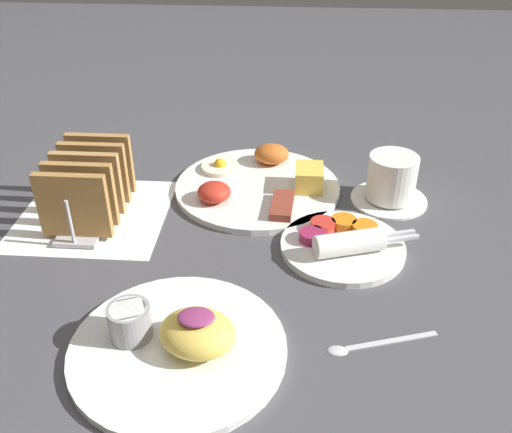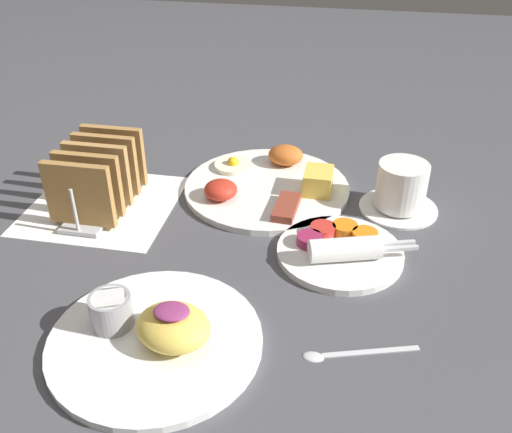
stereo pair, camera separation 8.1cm
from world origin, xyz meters
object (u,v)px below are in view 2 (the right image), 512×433
plate_breakfast (269,184)px  plate_condiments (341,249)px  plate_foreground (155,334)px  toast_rack (98,176)px  coffee_cup (401,189)px

plate_breakfast → plate_condiments: (0.13, -0.16, 0.00)m
plate_breakfast → plate_foreground: (-0.07, -0.37, 0.00)m
plate_breakfast → plate_condiments: size_ratio=1.42×
plate_foreground → toast_rack: 0.33m
plate_condiments → toast_rack: 0.38m
plate_condiments → plate_foreground: (-0.19, -0.21, 0.00)m
plate_foreground → coffee_cup: coffee_cup is taller
plate_breakfast → toast_rack: toast_rack is taller
plate_foreground → toast_rack: (-0.18, 0.27, 0.04)m
plate_foreground → coffee_cup: bearing=51.5°
plate_breakfast → coffee_cup: (0.21, -0.02, 0.02)m
plate_foreground → toast_rack: toast_rack is taller
plate_breakfast → coffee_cup: size_ratio=2.23×
plate_breakfast → plate_foreground: 0.37m
plate_foreground → coffee_cup: size_ratio=2.01×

